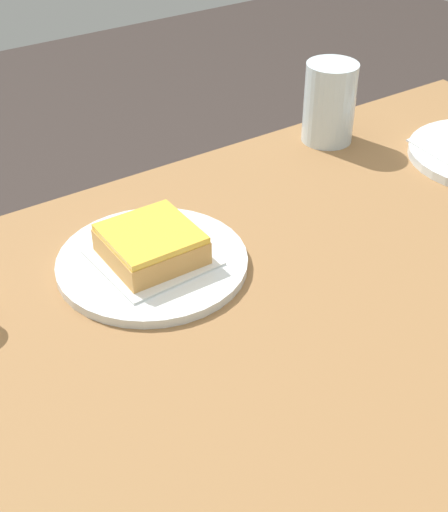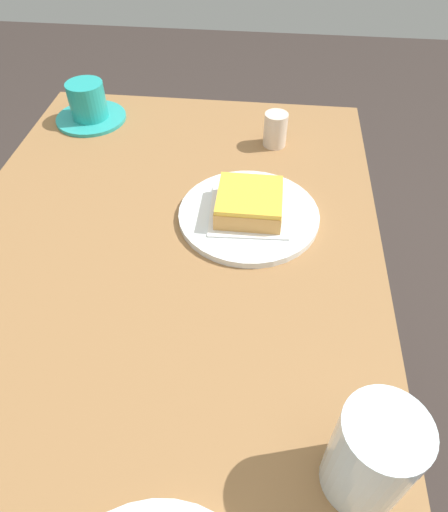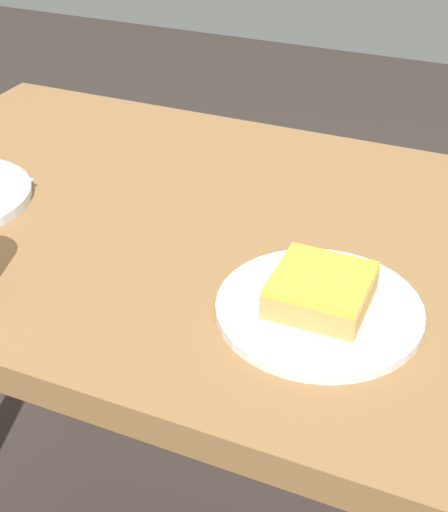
% 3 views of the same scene
% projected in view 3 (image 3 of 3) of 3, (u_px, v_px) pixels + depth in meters
% --- Properties ---
extents(table, '(1.11, 0.67, 0.74)m').
position_uv_depth(table, '(221.00, 286.00, 1.01)').
color(table, olive).
rests_on(table, ground_plane).
extents(plate_glazed_square, '(0.23, 0.23, 0.01)m').
position_uv_depth(plate_glazed_square, '(319.00, 309.00, 0.80)').
color(plate_glazed_square, white).
rests_on(plate_glazed_square, table).
extents(napkin_glazed_square, '(0.13, 0.13, 0.00)m').
position_uv_depth(napkin_glazed_square, '(319.00, 304.00, 0.80)').
color(napkin_glazed_square, white).
rests_on(napkin_glazed_square, plate_glazed_square).
extents(donut_glazed_square, '(0.10, 0.10, 0.04)m').
position_uv_depth(donut_glazed_square, '(321.00, 289.00, 0.79)').
color(donut_glazed_square, '#D89B50').
rests_on(donut_glazed_square, napkin_glazed_square).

